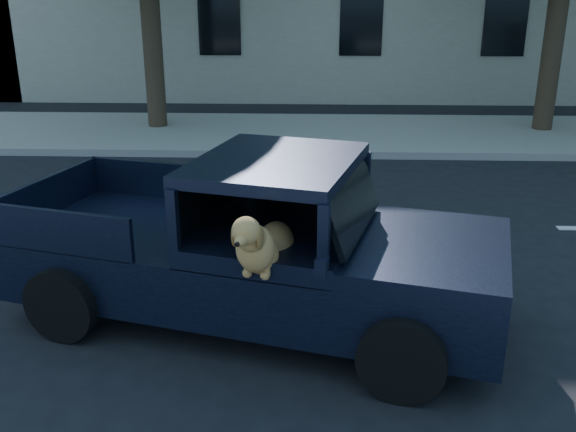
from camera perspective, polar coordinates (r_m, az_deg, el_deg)
name	(u,v)px	position (r m, az deg, el deg)	size (l,w,h in m)	color
ground	(344,351)	(6.26, 5.04, -11.85)	(120.00, 120.00, 0.00)	black
far_sidewalk	(327,134)	(14.88, 3.46, 7.32)	(60.00, 4.00, 0.15)	gray
lane_stripes	(473,227)	(9.61, 16.12, -0.93)	(21.60, 0.14, 0.01)	silver
pickup_truck	(247,266)	(6.57, -3.64, -4.42)	(5.18, 3.13, 1.74)	black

